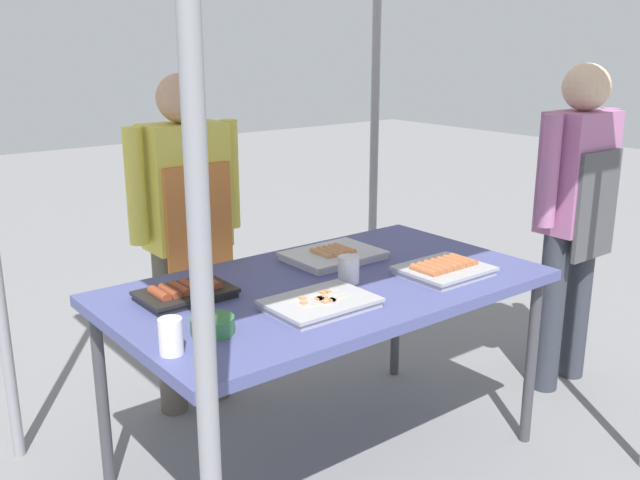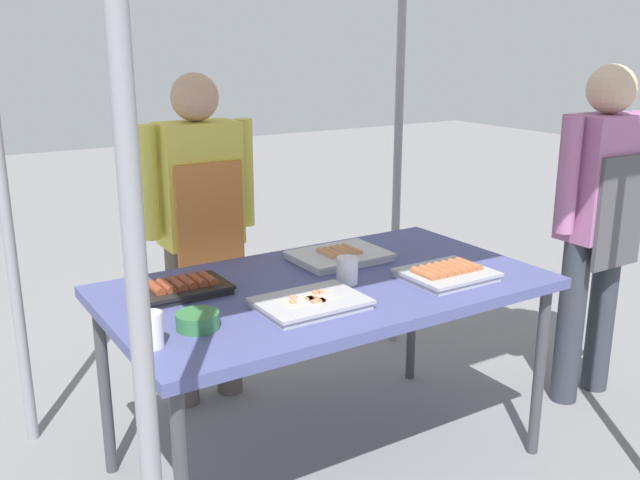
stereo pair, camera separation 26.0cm
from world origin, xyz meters
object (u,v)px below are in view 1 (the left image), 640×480
object	(u,v)px
condiment_bowl	(212,325)
tray_grilled_sausages	(333,255)
tray_pork_links	(186,293)
drink_cup_near_edge	(349,270)
drink_cup_by_wok	(171,336)
tray_spring_rolls	(444,269)
stall_table	(328,295)
vendor_woman	(187,220)
tray_meat_skewers	(320,303)
customer_nearby	(575,204)

from	to	relation	value
condiment_bowl	tray_grilled_sausages	bearing A→B (deg)	24.91
tray_pork_links	drink_cup_near_edge	distance (m)	0.59
drink_cup_by_wok	tray_spring_rolls	bearing A→B (deg)	0.05
tray_spring_rolls	drink_cup_by_wok	distance (m)	1.14
drink_cup_by_wok	drink_cup_near_edge	bearing A→B (deg)	11.17
stall_table	drink_cup_by_wok	xyz separation A→B (m)	(-0.74, -0.21, 0.11)
stall_table	tray_grilled_sausages	size ratio (longest dim) A/B	4.30
tray_grilled_sausages	condiment_bowl	world-z (taller)	condiment_bowl
tray_grilled_sausages	drink_cup_by_wok	world-z (taller)	drink_cup_by_wok
drink_cup_near_edge	stall_table	bearing A→B (deg)	137.18
vendor_woman	stall_table	bearing A→B (deg)	103.87
tray_spring_rolls	drink_cup_near_edge	xyz separation A→B (m)	(-0.34, 0.16, 0.03)
tray_meat_skewers	vendor_woman	world-z (taller)	vendor_woman
condiment_bowl	drink_cup_by_wok	bearing A→B (deg)	-160.79
condiment_bowl	vendor_woman	world-z (taller)	vendor_woman
tray_pork_links	condiment_bowl	xyz separation A→B (m)	(-0.08, -0.32, 0.00)
tray_spring_rolls	drink_cup_near_edge	size ratio (longest dim) A/B	3.18
tray_grilled_sausages	customer_nearby	xyz separation A→B (m)	(1.12, -0.37, 0.12)
vendor_woman	customer_nearby	size ratio (longest dim) A/B	0.98
tray_spring_rolls	drink_cup_by_wok	bearing A→B (deg)	-179.95
tray_pork_links	vendor_woman	bearing A→B (deg)	61.06
stall_table	vendor_woman	size ratio (longest dim) A/B	1.08
tray_pork_links	customer_nearby	xyz separation A→B (m)	(1.81, -0.33, 0.12)
stall_table	customer_nearby	world-z (taller)	customer_nearby
customer_nearby	vendor_woman	bearing A→B (deg)	148.86
tray_pork_links	vendor_woman	xyz separation A→B (m)	(0.31, 0.57, 0.10)
tray_pork_links	customer_nearby	distance (m)	1.84
stall_table	tray_grilled_sausages	world-z (taller)	tray_grilled_sausages
stall_table	tray_pork_links	distance (m)	0.53
tray_meat_skewers	drink_cup_near_edge	size ratio (longest dim) A/B	3.52
condiment_bowl	stall_table	bearing A→B (deg)	14.59
drink_cup_near_edge	customer_nearby	bearing A→B (deg)	-5.28
tray_pork_links	tray_spring_rolls	bearing A→B (deg)	-22.60
tray_pork_links	tray_spring_rolls	distance (m)	0.97
tray_meat_skewers	vendor_woman	distance (m)	0.93
stall_table	customer_nearby	bearing A→B (deg)	-7.23
drink_cup_by_wok	tray_grilled_sausages	bearing A→B (deg)	23.93
tray_meat_skewers	customer_nearby	world-z (taller)	customer_nearby
tray_spring_rolls	condiment_bowl	xyz separation A→B (m)	(-0.97, 0.06, 0.00)
tray_meat_skewers	drink_cup_near_edge	world-z (taller)	drink_cup_near_edge
vendor_woman	customer_nearby	distance (m)	1.75
tray_grilled_sausages	drink_cup_near_edge	size ratio (longest dim) A/B	3.71
tray_meat_skewers	drink_cup_by_wok	xyz separation A→B (m)	(-0.55, -0.02, 0.04)
tray_meat_skewers	condiment_bowl	xyz separation A→B (m)	(-0.38, 0.04, 0.01)
condiment_bowl	tray_meat_skewers	bearing A→B (deg)	-5.96
tray_grilled_sausages	tray_meat_skewers	xyz separation A→B (m)	(-0.38, -0.39, -0.00)
drink_cup_near_edge	customer_nearby	world-z (taller)	customer_nearby
tray_grilled_sausages	tray_meat_skewers	size ratio (longest dim) A/B	1.05
tray_grilled_sausages	condiment_bowl	size ratio (longest dim) A/B	2.76
drink_cup_near_edge	condiment_bowl	bearing A→B (deg)	-171.05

